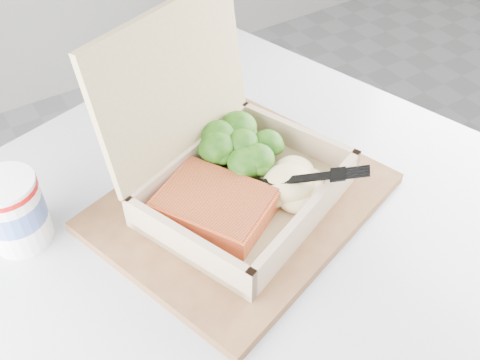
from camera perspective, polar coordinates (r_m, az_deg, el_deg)
cafe_table at (r=0.83m, az=0.74°, el=-12.57°), size 0.91×0.91×0.71m
serving_tray at (r=0.70m, az=0.22°, el=-2.30°), size 0.42×0.37×0.02m
takeout_container at (r=0.67m, az=-1.84°, el=2.49°), size 0.31×0.29×0.23m
salmon_fillet at (r=0.65m, az=-2.66°, el=-2.66°), size 0.15×0.16×0.03m
broccoli_pile at (r=0.71m, az=0.26°, el=3.18°), size 0.12×0.12×0.04m
mashed_potatoes at (r=0.67m, az=5.26°, el=-0.33°), size 0.11×0.09×0.04m
plastic_fork at (r=0.66m, az=2.91°, el=0.13°), size 0.13×0.12×0.04m
paper_cup at (r=0.68m, az=-23.06°, el=-2.90°), size 0.07×0.07×0.09m
receipt at (r=0.81m, az=-8.34°, el=4.02°), size 0.10×0.15×0.00m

